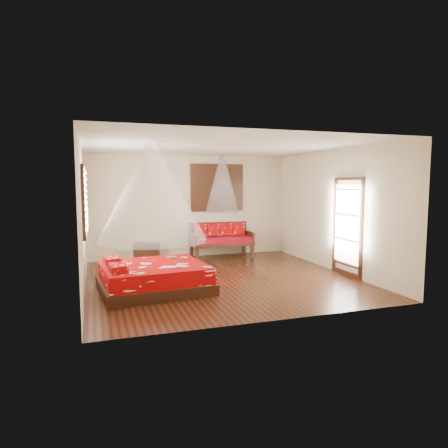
% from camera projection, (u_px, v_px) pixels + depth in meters
% --- Properties ---
extents(room, '(5.54, 5.54, 2.84)m').
position_uv_depth(room, '(221.00, 213.00, 8.41)').
color(room, black).
rests_on(room, ground).
extents(bed, '(2.13, 1.96, 0.63)m').
position_uv_depth(bed, '(153.00, 277.00, 7.61)').
color(bed, black).
rests_on(bed, floor).
extents(daybed, '(1.67, 0.74, 0.94)m').
position_uv_depth(daybed, '(221.00, 238.00, 10.99)').
color(daybed, black).
rests_on(daybed, floor).
extents(storage_chest, '(0.79, 0.66, 0.47)m').
position_uv_depth(storage_chest, '(147.00, 252.00, 10.46)').
color(storage_chest, black).
rests_on(storage_chest, floor).
extents(shutter_panel, '(1.52, 0.06, 1.32)m').
position_uv_depth(shutter_panel, '(217.00, 188.00, 11.16)').
color(shutter_panel, black).
rests_on(shutter_panel, wall_back).
extents(window_left, '(0.10, 1.74, 1.34)m').
position_uv_depth(window_left, '(85.00, 201.00, 7.73)').
color(window_left, black).
rests_on(window_left, wall_left).
extents(glazed_door, '(0.08, 1.02, 2.16)m').
position_uv_depth(glazed_door, '(347.00, 227.00, 8.72)').
color(glazed_door, black).
rests_on(glazed_door, floor).
extents(wine_tray, '(0.22, 0.22, 0.19)m').
position_uv_depth(wine_tray, '(172.00, 256.00, 8.21)').
color(wine_tray, brown).
rests_on(wine_tray, bed).
extents(mosquito_net_main, '(2.05, 2.05, 1.80)m').
position_uv_depth(mosquito_net_main, '(152.00, 193.00, 7.45)').
color(mosquito_net_main, white).
rests_on(mosquito_net_main, ceiling).
extents(mosquito_net_daybed, '(0.91, 0.91, 1.50)m').
position_uv_depth(mosquito_net_daybed, '(222.00, 184.00, 10.71)').
color(mosquito_net_daybed, white).
rests_on(mosquito_net_daybed, ceiling).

